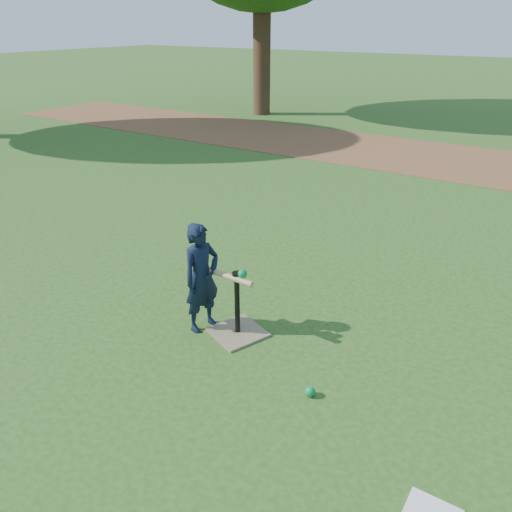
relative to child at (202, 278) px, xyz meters
The scene contains 6 objects.
ground 0.62m from the child, 25.93° to the right, with size 80.00×80.00×0.00m, color #285116.
dirt_strip 7.37m from the child, 87.52° to the left, with size 24.00×3.00×0.01m, color brown.
child is the anchor object (origin of this frame).
wiffle_ball_ground 1.36m from the child, 13.45° to the right, with size 0.08×0.08×0.08m, color #0C883D.
batting_tee 0.51m from the child, 13.79° to the left, with size 0.56×0.56×0.61m.
swing_action 0.23m from the child, 15.80° to the left, with size 0.63×0.13×0.12m.
Camera 1 is at (2.19, -2.81, 2.55)m, focal length 35.00 mm.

